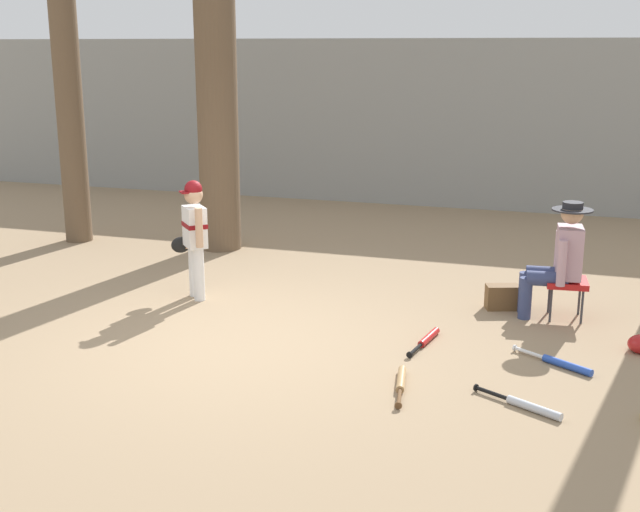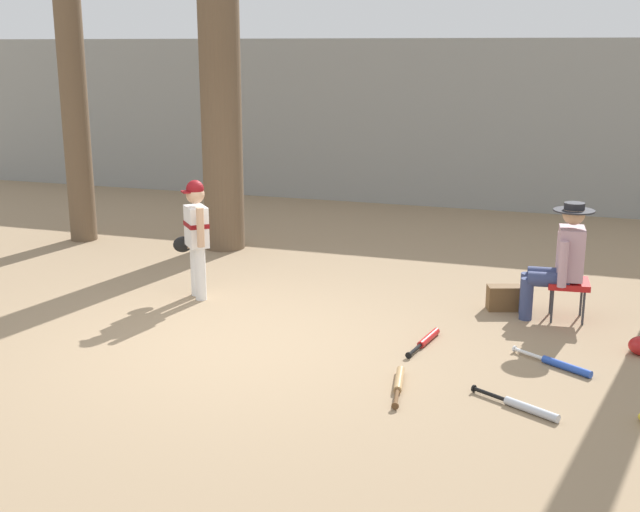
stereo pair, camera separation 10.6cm
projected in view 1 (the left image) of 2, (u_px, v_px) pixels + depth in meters
name	position (u px, v px, depth m)	size (l,w,h in m)	color
ground_plane	(239.00, 343.00, 7.58)	(60.00, 60.00, 0.00)	#937A5B
concrete_back_wall	(405.00, 123.00, 13.97)	(18.00, 0.36, 2.81)	gray
tree_near_player	(215.00, 49.00, 10.48)	(0.87, 0.87, 6.18)	brown
young_ballplayer	(194.00, 232.00, 8.76)	(0.55, 0.47, 1.31)	white
folding_stool	(567.00, 284.00, 8.19)	(0.44, 0.44, 0.41)	red
seated_spectator	(559.00, 257.00, 8.14)	(0.67, 0.54, 1.20)	navy
handbag_beside_stool	(502.00, 297.00, 8.53)	(0.34, 0.18, 0.26)	brown
tree_far_left	(66.00, 55.00, 10.94)	(0.52, 0.52, 5.65)	brown
bat_blue_youth	(561.00, 363.00, 7.01)	(0.70, 0.47, 0.07)	#2347AD
bat_wood_tan	(401.00, 382.00, 6.62)	(0.19, 0.74, 0.07)	tan
bat_red_barrel	(427.00, 339.00, 7.58)	(0.18, 0.73, 0.07)	red
bat_aluminum_silver	(527.00, 406.00, 6.19)	(0.70, 0.42, 0.07)	#B7BCC6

